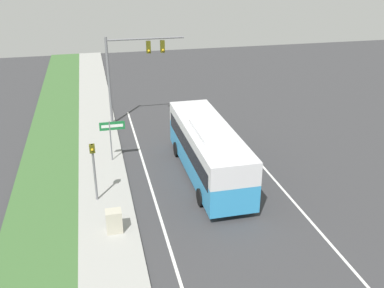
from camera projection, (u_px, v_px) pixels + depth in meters
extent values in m
plane|color=#38383A|center=(221.00, 196.00, 23.39)|extent=(80.00, 80.00, 0.00)
cube|color=#9E9E99|center=(106.00, 210.00, 22.04)|extent=(2.80, 80.00, 0.12)
cube|color=#3D6633|center=(42.00, 218.00, 21.36)|extent=(3.60, 80.00, 0.10)
cube|color=silver|center=(156.00, 204.00, 22.62)|extent=(0.14, 30.00, 0.01)
cube|color=silver|center=(282.00, 189.00, 24.16)|extent=(0.14, 30.00, 0.01)
cube|color=#3393D1|center=(208.00, 159.00, 25.18)|extent=(2.56, 10.10, 1.51)
cube|color=silver|center=(208.00, 137.00, 24.63)|extent=(2.56, 10.10, 1.23)
cube|color=black|center=(208.00, 144.00, 24.80)|extent=(2.60, 9.30, 0.93)
cube|color=silver|center=(212.00, 130.00, 23.66)|extent=(1.79, 3.54, 0.24)
cylinder|color=black|center=(177.00, 149.00, 27.96)|extent=(0.28, 0.95, 0.95)
cylinder|color=black|center=(213.00, 146.00, 28.49)|extent=(0.28, 0.95, 0.95)
cylinder|color=black|center=(201.00, 197.00, 22.39)|extent=(0.28, 0.95, 0.95)
cylinder|color=black|center=(245.00, 192.00, 22.92)|extent=(0.28, 0.95, 0.95)
cylinder|color=slate|center=(109.00, 82.00, 32.22)|extent=(0.20, 0.20, 6.71)
cylinder|color=slate|center=(145.00, 39.00, 31.59)|extent=(5.80, 0.14, 0.14)
cube|color=#47470F|center=(148.00, 47.00, 31.88)|extent=(0.32, 0.28, 0.90)
sphere|color=yellow|center=(149.00, 51.00, 31.82)|extent=(0.18, 0.18, 0.18)
cube|color=#47470F|center=(162.00, 46.00, 32.11)|extent=(0.32, 0.28, 0.90)
sphere|color=yellow|center=(163.00, 50.00, 32.05)|extent=(0.18, 0.18, 0.18)
cylinder|color=slate|center=(95.00, 174.00, 22.26)|extent=(0.12, 0.12, 3.32)
cube|color=#47470F|center=(92.00, 149.00, 21.68)|extent=(0.28, 0.24, 0.44)
sphere|color=yellow|center=(92.00, 150.00, 21.54)|extent=(0.14, 0.14, 0.14)
cylinder|color=slate|center=(111.00, 142.00, 26.81)|extent=(0.08, 0.08, 2.75)
cube|color=#196B33|center=(112.00, 126.00, 26.42)|extent=(1.57, 0.03, 0.54)
cube|color=white|center=(112.00, 126.00, 26.40)|extent=(1.33, 0.01, 0.19)
cube|color=#B7B29E|center=(114.00, 221.00, 20.01)|extent=(0.75, 0.61, 1.11)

